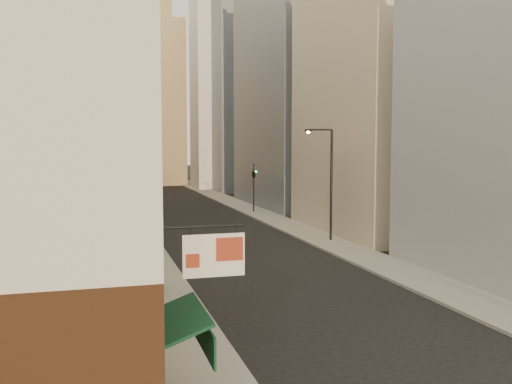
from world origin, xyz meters
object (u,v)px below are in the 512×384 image
(traffic_light_right, at_px, (254,176))
(traffic_light_left, at_px, (125,189))
(streetlamp_mid, at_px, (329,178))
(clock_tower, at_px, (141,84))
(white_tower, at_px, (219,70))

(traffic_light_right, bearing_deg, traffic_light_left, 30.99)
(streetlamp_mid, bearing_deg, clock_tower, 96.34)
(clock_tower, bearing_deg, streetlamp_mid, -83.34)
(white_tower, xyz_separation_m, traffic_light_left, (-16.97, -42.62, -15.20))
(clock_tower, height_order, traffic_light_right, clock_tower)
(clock_tower, relative_size, white_tower, 1.08)
(clock_tower, relative_size, streetlamp_mid, 5.59)
(streetlamp_mid, height_order, traffic_light_left, streetlamp_mid)
(clock_tower, xyz_separation_m, streetlamp_mid, (7.66, -65.65, -13.04))
(white_tower, distance_m, streetlamp_mid, 53.62)
(traffic_light_left, xyz_separation_m, traffic_light_right, (13.27, 9.28, 0.36))
(clock_tower, height_order, streetlamp_mid, clock_tower)
(traffic_light_left, height_order, traffic_light_right, same)
(traffic_light_right, bearing_deg, clock_tower, -85.22)
(white_tower, relative_size, streetlamp_mid, 5.16)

